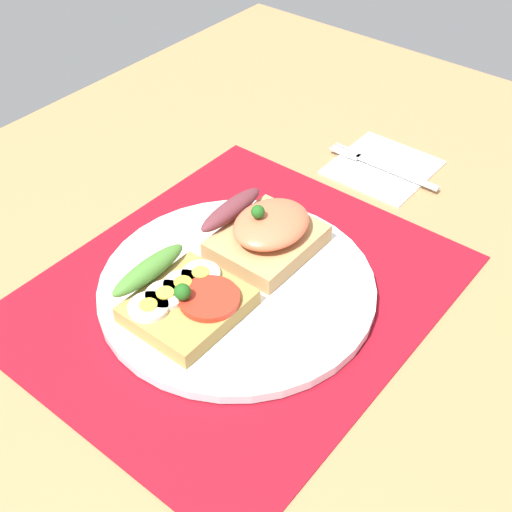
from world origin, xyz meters
TOP-DOWN VIEW (x-y plane):
  - ground_plane at (0.00, 0.00)cm, footprint 120.00×90.00cm
  - placemat at (0.00, 0.00)cm, footprint 41.35×34.97cm
  - plate at (0.00, 0.00)cm, footprint 27.37×27.37cm
  - sandwich_egg_tomato at (-5.82, 1.76)cm, footprint 10.33×10.58cm
  - sandwich_salmon at (6.06, 1.24)cm, footprint 10.71×10.31cm
  - napkin at (28.11, 0.04)cm, footprint 11.82×11.29cm
  - fork at (27.43, 0.13)cm, footprint 1.62×14.83cm

SIDE VIEW (x-z plane):
  - ground_plane at x=0.00cm, z-range -3.20..0.00cm
  - placemat at x=0.00cm, z-range 0.00..0.30cm
  - napkin at x=28.11cm, z-range 0.00..0.60cm
  - fork at x=27.43cm, z-range 0.60..0.92cm
  - plate at x=0.00cm, z-range 0.30..1.35cm
  - sandwich_egg_tomato at x=-5.82cm, z-range 0.76..4.70cm
  - sandwich_salmon at x=6.06cm, z-range 0.53..6.32cm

